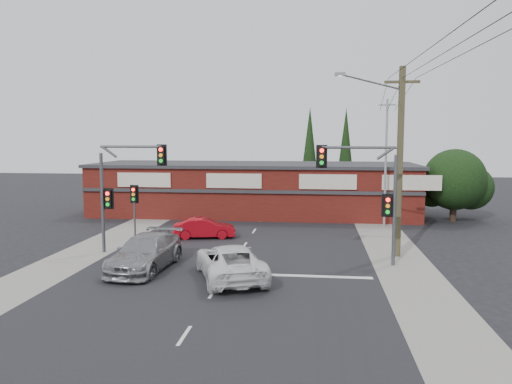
# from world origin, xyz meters

# --- Properties ---
(ground) EXTENTS (120.00, 120.00, 0.00)m
(ground) POSITION_xyz_m (0.00, 0.00, 0.00)
(ground) COLOR black
(ground) RESTS_ON ground
(road_strip) EXTENTS (14.00, 70.00, 0.01)m
(road_strip) POSITION_xyz_m (0.00, 5.00, 0.01)
(road_strip) COLOR black
(road_strip) RESTS_ON ground
(verge_left) EXTENTS (3.00, 70.00, 0.02)m
(verge_left) POSITION_xyz_m (-8.50, 5.00, 0.01)
(verge_left) COLOR gray
(verge_left) RESTS_ON ground
(verge_right) EXTENTS (3.00, 70.00, 0.02)m
(verge_right) POSITION_xyz_m (8.50, 5.00, 0.01)
(verge_right) COLOR gray
(verge_right) RESTS_ON ground
(stop_line) EXTENTS (6.50, 0.35, 0.01)m
(stop_line) POSITION_xyz_m (3.50, -1.50, 0.01)
(stop_line) COLOR silver
(stop_line) RESTS_ON ground
(white_suv) EXTENTS (4.37, 6.15, 1.56)m
(white_suv) POSITION_xyz_m (0.35, -2.30, 0.78)
(white_suv) COLOR silver
(white_suv) RESTS_ON ground
(silver_suv) EXTENTS (2.66, 5.78, 1.64)m
(silver_suv) POSITION_xyz_m (-3.99, -1.20, 0.82)
(silver_suv) COLOR gray
(silver_suv) RESTS_ON ground
(red_sedan) EXTENTS (4.07, 2.12, 1.28)m
(red_sedan) POSITION_xyz_m (-2.84, 6.56, 0.64)
(red_sedan) COLOR #A10914
(red_sedan) RESTS_ON ground
(lane_dashes) EXTENTS (0.12, 56.04, 0.01)m
(lane_dashes) POSITION_xyz_m (0.00, 9.22, 0.01)
(lane_dashes) COLOR silver
(lane_dashes) RESTS_ON ground
(shop_building) EXTENTS (27.30, 8.40, 4.22)m
(shop_building) POSITION_xyz_m (-0.99, 16.99, 2.13)
(shop_building) COLOR #49120E
(shop_building) RESTS_ON ground
(tree_cluster) EXTENTS (5.90, 5.10, 5.50)m
(tree_cluster) POSITION_xyz_m (14.69, 15.44, 2.90)
(tree_cluster) COLOR #2D2116
(tree_cluster) RESTS_ON ground
(conifer_near) EXTENTS (1.80, 1.80, 9.25)m
(conifer_near) POSITION_xyz_m (3.50, 24.00, 5.48)
(conifer_near) COLOR #2D2116
(conifer_near) RESTS_ON ground
(conifer_far) EXTENTS (1.80, 1.80, 9.25)m
(conifer_far) POSITION_xyz_m (7.00, 26.00, 5.48)
(conifer_far) COLOR #2D2116
(conifer_far) RESTS_ON ground
(traffic_mast_left) EXTENTS (3.77, 0.27, 5.97)m
(traffic_mast_left) POSITION_xyz_m (-6.43, 2.00, 3.93)
(traffic_mast_left) COLOR #47494C
(traffic_mast_left) RESTS_ON ground
(traffic_mast_right) EXTENTS (3.96, 0.27, 5.97)m
(traffic_mast_right) POSITION_xyz_m (6.86, 1.00, 3.95)
(traffic_mast_right) COLOR #47494C
(traffic_mast_right) RESTS_ON ground
(pedestal_signal) EXTENTS (0.55, 0.27, 3.38)m
(pedestal_signal) POSITION_xyz_m (-7.20, 6.01, 2.41)
(pedestal_signal) COLOR #47494C
(pedestal_signal) RESTS_ON ground
(utility_pole) EXTENTS (4.38, 0.59, 10.00)m
(utility_pole) POSITION_xyz_m (8.36, 2.99, 5.40)
(utility_pole) COLOR #4D452B
(utility_pole) RESTS_ON ground
(steel_pole) EXTENTS (1.20, 0.16, 9.00)m
(steel_pole) POSITION_xyz_m (9.00, 12.00, 4.70)
(steel_pole) COLOR gray
(steel_pole) RESTS_ON ground
(power_lines) EXTENTS (2.01, 29.00, 1.22)m
(power_lines) POSITION_xyz_m (8.47, -2.47, 9.04)
(power_lines) COLOR black
(power_lines) RESTS_ON ground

